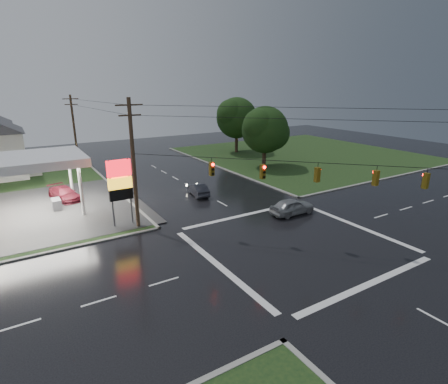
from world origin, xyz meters
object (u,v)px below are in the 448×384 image
tree_ne_near (266,130)px  utility_pole_n (74,129)px  pylon_sign (120,182)px  car_north (198,189)px  tree_ne_far (237,118)px  car_pump (64,194)px  utility_pole_nw (134,163)px  car_crossing (292,206)px

tree_ne_near → utility_pole_n: bearing=145.9°
pylon_sign → tree_ne_near: bearing=25.0°
car_north → tree_ne_far: bearing=-124.7°
car_pump → pylon_sign: bearing=-87.4°
utility_pole_nw → utility_pole_n: bearing=90.0°
utility_pole_n → car_pump: bearing=-104.3°
utility_pole_nw → car_crossing: utility_pole_nw is taller
utility_pole_n → car_crossing: bearing=-67.7°
car_crossing → tree_ne_near: bearing=-30.0°
utility_pole_nw → car_crossing: (13.61, -4.65, -4.95)m
tree_ne_near → tree_ne_far: 12.39m
tree_ne_near → car_crossing: 20.43m
car_crossing → tree_ne_far: bearing=-23.7°
utility_pole_nw → tree_ne_near: utility_pole_nw is taller
utility_pole_nw → tree_ne_far: 36.20m
car_north → car_pump: (-13.06, 5.96, 0.04)m
car_crossing → car_pump: car_crossing is taller
tree_ne_near → tree_ne_far: (3.01, 12.00, 0.62)m
utility_pole_n → utility_pole_nw: bearing=-90.0°
tree_ne_far → car_crossing: 32.38m
car_north → utility_pole_n: bearing=-60.8°
tree_ne_far → car_crossing: size_ratio=2.15×
utility_pole_n → car_pump: utility_pole_n is taller
tree_ne_near → utility_pole_nw: bearing=-152.1°
tree_ne_near → car_crossing: size_ratio=1.97×
pylon_sign → car_north: pylon_sign is taller
utility_pole_nw → car_pump: (-4.36, 11.37, -5.01)m
utility_pole_nw → car_pump: size_ratio=2.24×
tree_ne_near → car_north: bearing=-154.6°
utility_pole_n → car_crossing: 36.14m
pylon_sign → utility_pole_n: 27.56m
utility_pole_n → car_pump: 18.31m
car_pump → car_north: bearing=-39.8°
car_crossing → car_pump: 24.07m
pylon_sign → utility_pole_nw: 2.22m
utility_pole_nw → car_pump: utility_pole_nw is taller
utility_pole_n → car_north: (8.70, -23.10, -4.80)m
tree_ne_far → car_north: tree_ne_far is taller
utility_pole_n → pylon_sign: bearing=-92.1°
pylon_sign → utility_pole_nw: utility_pole_nw is taller
car_crossing → car_north: bearing=26.4°
tree_ne_far → car_pump: (-31.01, -13.13, -5.47)m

